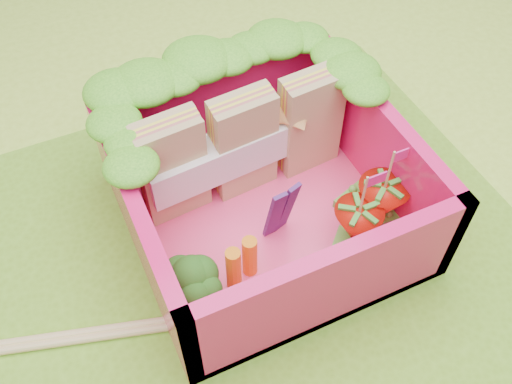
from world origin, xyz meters
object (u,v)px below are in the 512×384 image
object	(u,v)px
sandwich_stack	(245,144)
chopsticks	(34,343)
bento_box	(265,186)
strawberry_left	(356,225)
strawberry_right	(381,202)
broccoli	(192,283)

from	to	relation	value
sandwich_stack	chopsticks	xyz separation A→B (m)	(-1.21, -0.43, -0.31)
bento_box	strawberry_left	size ratio (longest dim) A/B	2.75
chopsticks	strawberry_left	bearing A→B (deg)	-5.13
strawberry_left	chopsticks	distance (m)	1.54
bento_box	chopsticks	size ratio (longest dim) A/B	0.57
strawberry_left	strawberry_right	xyz separation A→B (m)	(0.17, 0.06, 0.01)
bento_box	strawberry_left	world-z (taller)	bento_box
strawberry_left	sandwich_stack	bearing A→B (deg)	119.18
strawberry_left	chopsticks	size ratio (longest dim) A/B	0.21
bento_box	chopsticks	world-z (taller)	bento_box
strawberry_right	strawberry_left	bearing A→B (deg)	-159.80
sandwich_stack	chopsticks	world-z (taller)	sandwich_stack
sandwich_stack	chopsticks	size ratio (longest dim) A/B	0.47
bento_box	broccoli	world-z (taller)	bento_box
sandwich_stack	bento_box	bearing A→B (deg)	-91.44
broccoli	strawberry_left	bearing A→B (deg)	-0.58
broccoli	strawberry_left	world-z (taller)	strawberry_left
strawberry_left	strawberry_right	distance (m)	0.19
strawberry_right	sandwich_stack	bearing A→B (deg)	134.25
bento_box	sandwich_stack	size ratio (longest dim) A/B	1.21
broccoli	strawberry_left	distance (m)	0.82
strawberry_left	strawberry_right	bearing A→B (deg)	20.20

